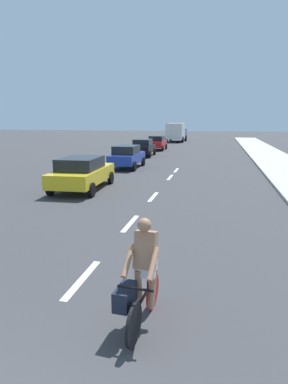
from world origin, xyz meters
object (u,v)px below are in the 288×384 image
Objects in this scene: parked_car_black at (143,147)px; delivery_truck at (176,132)px; cyclist at (141,279)px; parked_car_red at (157,143)px; parked_car_yellow at (82,172)px; parked_car_blue at (127,156)px.

delivery_truck reaches higher than parked_car_black.
cyclist is 0.46× the size of parked_car_red.
parked_car_black is (-5.67, 25.10, 0.01)m from cyclist.
parked_car_black is (-0.45, 15.17, -0.01)m from parked_car_yellow.
parked_car_blue is at bearing -69.54° from cyclist.
delivery_truck reaches higher than cyclist.
parked_car_black is at bearing 88.77° from parked_car_yellow.
parked_car_yellow is 15.18m from parked_car_black.
parked_car_red is (-0.36, 21.73, -0.01)m from parked_car_yellow.
delivery_truck is (0.41, 21.12, 0.67)m from parked_car_black.
parked_car_red is 14.58m from delivery_truck.
parked_car_black is 21.14m from delivery_truck.
parked_car_blue is at bearing -87.48° from parked_car_black.
parked_car_red is (-0.51, 14.26, -0.00)m from parked_car_blue.
delivery_truck is at bearing 87.95° from parked_car_red.
cyclist reaches higher than parked_car_blue.
delivery_truck is at bearing 90.17° from parked_car_blue.
cyclist is at bearing -73.99° from parked_car_blue.
cyclist is at bearing -82.37° from delivery_truck.
parked_car_yellow is at bearing -88.79° from delivery_truck.
parked_car_black is (-0.60, 7.70, -0.00)m from parked_car_blue.
delivery_truck reaches higher than parked_car_blue.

